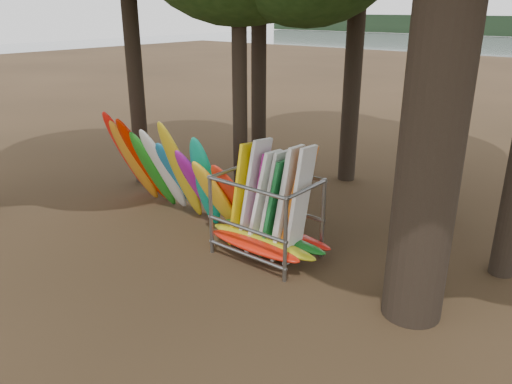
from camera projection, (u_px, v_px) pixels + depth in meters
The scene contains 3 objects.
ground at pixel (208, 263), 11.76m from camera, with size 120.00×120.00×0.00m, color #47331E.
kayak_row at pixel (171, 173), 13.98m from camera, with size 4.98×1.99×3.11m.
storage_rack at pixel (267, 218), 11.84m from camera, with size 3.09×1.50×2.85m.
Camera 1 is at (7.46, -7.39, 5.65)m, focal length 35.00 mm.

